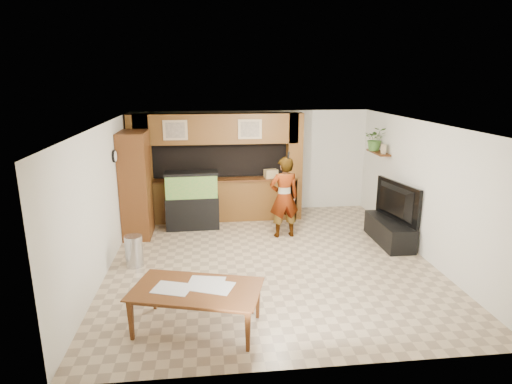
{
  "coord_description": "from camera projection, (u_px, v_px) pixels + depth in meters",
  "views": [
    {
      "loc": [
        -1.11,
        -7.59,
        3.4
      ],
      "look_at": [
        -0.19,
        0.6,
        1.19
      ],
      "focal_mm": 30.0,
      "sensor_mm": 36.0,
      "label": 1
    }
  ],
  "objects": [
    {
      "name": "newspaper_c",
      "position": [
        207.0,
        282.0,
        6.01
      ],
      "size": [
        0.56,
        0.46,
        0.01
      ],
      "primitive_type": "cube",
      "rotation": [
        0.0,
        0.0,
        -0.21
      ],
      "color": "silver",
      "rests_on": "dining_table"
    },
    {
      "name": "photo_frame",
      "position": [
        384.0,
        149.0,
        9.72
      ],
      "size": [
        0.06,
        0.17,
        0.22
      ],
      "primitive_type": "cube",
      "rotation": [
        0.0,
        0.0,
        0.17
      ],
      "color": "tan",
      "rests_on": "wall_shelf"
    },
    {
      "name": "floor",
      "position": [
        269.0,
        259.0,
        8.29
      ],
      "size": [
        6.5,
        6.5,
        0.0
      ],
      "primitive_type": "plane",
      "color": "tan",
      "rests_on": "ground"
    },
    {
      "name": "partition",
      "position": [
        216.0,
        167.0,
        10.38
      ],
      "size": [
        4.2,
        0.99,
        2.6
      ],
      "color": "brown",
      "rests_on": "floor"
    },
    {
      "name": "newspaper_b",
      "position": [
        172.0,
        288.0,
        5.83
      ],
      "size": [
        0.6,
        0.51,
        0.01
      ],
      "primitive_type": "cube",
      "rotation": [
        0.0,
        0.0,
        -0.33
      ],
      "color": "silver",
      "rests_on": "dining_table"
    },
    {
      "name": "ceiling",
      "position": [
        271.0,
        124.0,
        7.61
      ],
      "size": [
        6.5,
        6.5,
        0.0
      ],
      "primitive_type": "plane",
      "color": "white",
      "rests_on": "wall_back"
    },
    {
      "name": "aquarium",
      "position": [
        192.0,
        201.0,
        9.83
      ],
      "size": [
        1.21,
        0.45,
        1.34
      ],
      "rotation": [
        0.0,
        0.0,
        0.03
      ],
      "color": "black",
      "rests_on": "floor"
    },
    {
      "name": "tv_stand",
      "position": [
        389.0,
        231.0,
        9.07
      ],
      "size": [
        0.55,
        1.49,
        0.5
      ],
      "primitive_type": "cube",
      "color": "black",
      "rests_on": "floor"
    },
    {
      "name": "potted_plant",
      "position": [
        375.0,
        139.0,
        10.1
      ],
      "size": [
        0.61,
        0.57,
        0.56
      ],
      "primitive_type": "imported",
      "rotation": [
        0.0,
        0.0,
        -0.3
      ],
      "color": "#41712D",
      "rests_on": "wall_shelf"
    },
    {
      "name": "person",
      "position": [
        284.0,
        197.0,
        9.26
      ],
      "size": [
        0.7,
        0.51,
        1.79
      ],
      "primitive_type": "imported",
      "rotation": [
        0.0,
        0.0,
        3.27
      ],
      "color": "#987653",
      "rests_on": "floor"
    },
    {
      "name": "wall_shelf",
      "position": [
        378.0,
        153.0,
        10.03
      ],
      "size": [
        0.25,
        0.9,
        0.04
      ],
      "primitive_type": "cube",
      "color": "brown",
      "rests_on": "wall_right"
    },
    {
      "name": "dining_table",
      "position": [
        196.0,
        310.0,
        5.88
      ],
      "size": [
        1.95,
        1.41,
        0.62
      ],
      "primitive_type": "imported",
      "rotation": [
        0.0,
        0.0,
        -0.27
      ],
      "color": "brown",
      "rests_on": "floor"
    },
    {
      "name": "wall_clock",
      "position": [
        114.0,
        156.0,
        8.44
      ],
      "size": [
        0.05,
        0.25,
        0.25
      ],
      "color": "black",
      "rests_on": "wall_left"
    },
    {
      "name": "wall_left",
      "position": [
        104.0,
        199.0,
        7.63
      ],
      "size": [
        0.0,
        6.5,
        6.5
      ],
      "primitive_type": "plane",
      "rotation": [
        1.57,
        0.0,
        1.57
      ],
      "color": "silver",
      "rests_on": "floor"
    },
    {
      "name": "counter_box",
      "position": [
        271.0,
        174.0,
        10.38
      ],
      "size": [
        0.35,
        0.27,
        0.21
      ],
      "primitive_type": "cube",
      "rotation": [
        0.0,
        0.0,
        0.23
      ],
      "color": "tan",
      "rests_on": "partition"
    },
    {
      "name": "pantry_cabinet",
      "position": [
        136.0,
        185.0,
        9.27
      ],
      "size": [
        0.58,
        0.94,
        2.3
      ],
      "primitive_type": "cube",
      "color": "brown",
      "rests_on": "floor"
    },
    {
      "name": "wall_right",
      "position": [
        423.0,
        190.0,
        8.27
      ],
      "size": [
        0.0,
        6.5,
        6.5
      ],
      "primitive_type": "plane",
      "rotation": [
        1.57,
        0.0,
        -1.57
      ],
      "color": "silver",
      "rests_on": "floor"
    },
    {
      "name": "newspaper_a",
      "position": [
        213.0,
        287.0,
        5.88
      ],
      "size": [
        0.65,
        0.57,
        0.01
      ],
      "primitive_type": "cube",
      "rotation": [
        0.0,
        0.0,
        -0.38
      ],
      "color": "silver",
      "rests_on": "dining_table"
    },
    {
      "name": "wall_back",
      "position": [
        252.0,
        161.0,
        11.07
      ],
      "size": [
        6.0,
        0.0,
        6.0
      ],
      "primitive_type": "plane",
      "rotation": [
        1.57,
        0.0,
        0.0
      ],
      "color": "silver",
      "rests_on": "floor"
    },
    {
      "name": "television",
      "position": [
        392.0,
        202.0,
        8.9
      ],
      "size": [
        0.47,
        1.41,
        0.81
      ],
      "primitive_type": "imported",
      "rotation": [
        0.0,
        0.0,
        1.78
      ],
      "color": "black",
      "rests_on": "tv_stand"
    },
    {
      "name": "microphone",
      "position": [
        289.0,
        156.0,
        8.86
      ],
      "size": [
        0.04,
        0.11,
        0.18
      ],
      "primitive_type": "cylinder",
      "rotation": [
        0.44,
        0.0,
        0.0
      ],
      "color": "black",
      "rests_on": "person"
    },
    {
      "name": "trash_can",
      "position": [
        134.0,
        251.0,
        7.9
      ],
      "size": [
        0.32,
        0.32,
        0.59
      ],
      "primitive_type": "cylinder",
      "color": "#B2B2B7",
      "rests_on": "floor"
    }
  ]
}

